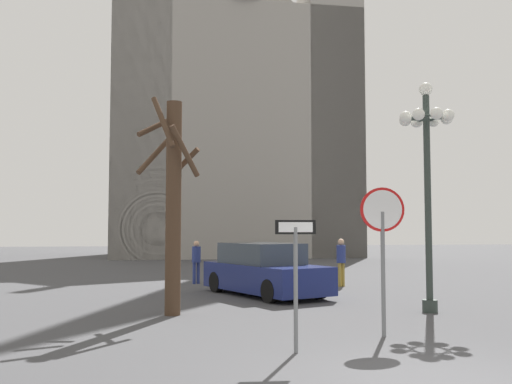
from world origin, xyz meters
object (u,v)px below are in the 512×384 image
Objects in this scene: one_way_arrow_sign at (296,267)px; parked_car_near_navy at (264,271)px; cathedral at (234,97)px; bare_tree at (173,198)px; street_lamp at (427,159)px; stop_sign at (383,230)px; pedestrian_walking at (196,258)px; pedestrian_standing at (341,258)px.

one_way_arrow_sign is 8.01m from parked_car_near_navy.
cathedral is 7.37× the size of bare_tree.
cathedral is 6.74× the size of street_lamp.
one_way_arrow_sign is at bearing -137.43° from street_lamp.
cathedral is at bearing 84.96° from one_way_arrow_sign.
stop_sign is 0.54× the size of bare_tree.
cathedral is 29.99m from bare_tree.
one_way_arrow_sign is 1.37× the size of pedestrian_walking.
pedestrian_standing is (-0.24, 6.21, -2.69)m from street_lamp.
bare_tree reaches higher than pedestrian_walking.
one_way_arrow_sign reaches higher than pedestrian_standing.
street_lamp reaches higher than pedestrian_walking.
bare_tree is at bearing -128.33° from parked_car_near_navy.
cathedral is 32.96m from stop_sign.
cathedral reaches higher than pedestrian_walking.
street_lamp is 6.24m from bare_tree.
stop_sign is 1.30× the size of one_way_arrow_sign.
street_lamp reaches higher than bare_tree.
pedestrian_standing is at bearing -87.26° from cathedral.
street_lamp reaches higher than parked_car_near_navy.
one_way_arrow_sign is at bearing -149.91° from stop_sign.
one_way_arrow_sign is 10.81m from pedestrian_standing.
cathedral is at bearing 85.31° from parked_car_near_navy.
cathedral is 17.60× the size of one_way_arrow_sign.
pedestrian_standing is (3.95, 10.06, -0.37)m from one_way_arrow_sign.
one_way_arrow_sign is 1.30× the size of pedestrian_standing.
pedestrian_walking is (-5.18, 8.00, -2.75)m from street_lamp.
street_lamp is 1.09× the size of bare_tree.
stop_sign is 11.17m from pedestrian_walking.
parked_car_near_navy is 3.14× the size of pedestrian_walking.
pedestrian_walking is (-2.93, 10.73, -1.04)m from stop_sign.
street_lamp reaches higher than stop_sign.
stop_sign is at bearing 30.09° from one_way_arrow_sign.
cathedral reaches higher than stop_sign.
street_lamp is at bearing -50.76° from parked_car_near_navy.
cathedral reaches higher than one_way_arrow_sign.
pedestrian_standing is (1.08, -22.50, -10.86)m from cathedral.
pedestrian_walking is at bearing -100.56° from cathedral.
cathedral reaches higher than street_lamp.
cathedral is 22.80× the size of pedestrian_standing.
one_way_arrow_sign is 0.44× the size of parked_car_near_navy.
parked_car_near_navy is (2.80, 3.54, -2.00)m from bare_tree.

